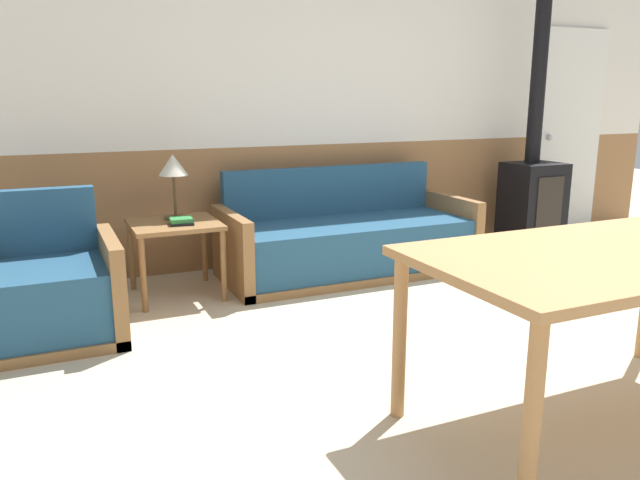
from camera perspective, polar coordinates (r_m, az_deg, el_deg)
ground_plane at (r=3.47m, az=20.95°, el=-11.12°), size 16.00×16.00×0.00m
wall_back at (r=5.34m, az=1.51°, el=12.89°), size 7.20×0.06×2.70m
couch at (r=4.88m, az=2.56°, el=-0.15°), size 1.97×0.81×0.81m
armchair at (r=3.90m, az=-23.48°, el=-4.54°), size 0.77×0.76×0.83m
side_table at (r=4.40m, az=-13.15°, el=0.64°), size 0.59×0.59×0.52m
table_lamp at (r=4.44m, az=-13.27°, el=6.28°), size 0.20×0.20×0.45m
book_stack at (r=4.30m, az=-12.55°, el=1.70°), size 0.18×0.18×0.04m
dining_table at (r=2.81m, az=25.19°, el=-2.33°), size 1.64×0.91×0.76m
wood_stove at (r=5.99m, az=18.93°, el=5.25°), size 0.48×0.43×2.34m
entry_door at (r=6.83m, az=21.77°, el=9.11°), size 0.82×0.09×2.00m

